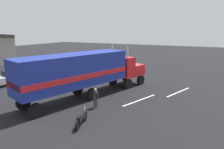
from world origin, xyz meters
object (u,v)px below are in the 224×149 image
Objects in this scene: semi_truck at (85,71)px; motorcycle at (81,118)px; person_bystander at (96,97)px; parked_car at (13,77)px.

semi_truck is 6.91× the size of motorcycle.
person_bystander is 0.35× the size of parked_car.
parked_car is (0.17, 10.35, -1.72)m from semi_truck.
semi_truck is at bearing -90.92° from parked_car.
semi_truck reaches higher than parked_car.
semi_truck is 10.50m from parked_car.
person_bystander is 12.75m from parked_car.
parked_car reaches higher than motorcycle.
person_bystander is at bearing -98.99° from parked_car.
parked_car is 2.25× the size of motorcycle.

